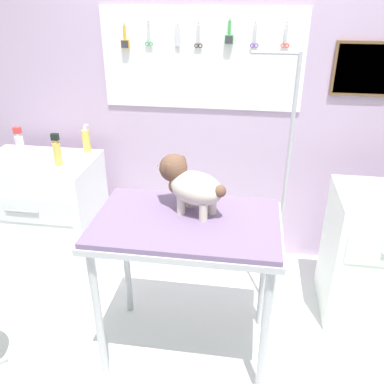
% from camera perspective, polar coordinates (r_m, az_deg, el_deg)
% --- Properties ---
extents(ground, '(4.40, 4.00, 0.04)m').
position_cam_1_polar(ground, '(2.64, 0.56, -23.30)').
color(ground, silver).
extents(rear_wall_panel, '(4.00, 0.11, 2.30)m').
position_cam_1_polar(rear_wall_panel, '(3.09, 4.09, 10.78)').
color(rear_wall_panel, '#BA9FBF').
rests_on(rear_wall_panel, ground).
extents(grooming_table, '(1.00, 0.64, 0.91)m').
position_cam_1_polar(grooming_table, '(2.21, -0.76, -5.95)').
color(grooming_table, '#B7B7BC').
rests_on(grooming_table, ground).
extents(grooming_arm, '(0.29, 0.11, 1.71)m').
position_cam_1_polar(grooming_arm, '(2.49, 12.23, -2.78)').
color(grooming_arm, '#B7B7BC').
rests_on(grooming_arm, ground).
extents(dog, '(0.41, 0.30, 0.31)m').
position_cam_1_polar(dog, '(2.16, -0.37, 1.15)').
color(dog, beige).
rests_on(dog, grooming_table).
extents(counter_left, '(0.80, 0.58, 0.90)m').
position_cam_1_polar(counter_left, '(3.31, -19.55, -3.10)').
color(counter_left, white).
rests_on(counter_left, ground).
extents(cabinet_right, '(0.68, 0.54, 0.88)m').
position_cam_1_polar(cabinet_right, '(2.95, 24.78, -8.08)').
color(cabinet_right, white).
rests_on(cabinet_right, ground).
extents(pump_bottle_white, '(0.06, 0.06, 0.23)m').
position_cam_1_polar(pump_bottle_white, '(3.18, -22.75, 6.06)').
color(pump_bottle_white, white).
rests_on(pump_bottle_white, counter_left).
extents(spray_bottle_tall, '(0.06, 0.06, 0.21)m').
position_cam_1_polar(spray_bottle_tall, '(3.16, -14.46, 6.94)').
color(spray_bottle_tall, gold).
rests_on(spray_bottle_tall, counter_left).
extents(shampoo_bottle, '(0.05, 0.05, 0.23)m').
position_cam_1_polar(shampoo_bottle, '(2.96, -18.20, 5.32)').
color(shampoo_bottle, gold).
rests_on(shampoo_bottle, counter_left).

